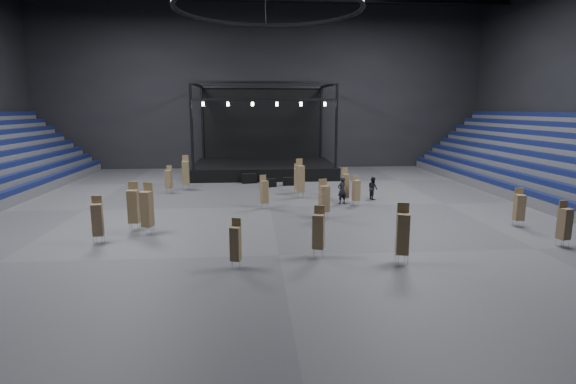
{
  "coord_description": "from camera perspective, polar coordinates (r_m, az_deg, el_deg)",
  "views": [
    {
      "loc": [
        -1.17,
        -30.41,
        6.73
      ],
      "look_at": [
        1.09,
        -2.0,
        1.4
      ],
      "focal_mm": 28.0,
      "sensor_mm": 36.0,
      "label": 1
    }
  ],
  "objects": [
    {
      "name": "floor",
      "position": [
        31.17,
        -2.29,
        -1.89
      ],
      "size": [
        50.0,
        50.0,
        0.0
      ],
      "primitive_type": "plane",
      "color": "#434345",
      "rests_on": "ground"
    },
    {
      "name": "wall_back",
      "position": [
        51.47,
        -3.33,
        13.1
      ],
      "size": [
        50.0,
        0.2,
        18.0
      ],
      "primitive_type": "cube",
      "color": "black",
      "rests_on": "ground"
    },
    {
      "name": "stage",
      "position": [
        46.96,
        -3.1,
        4.12
      ],
      "size": [
        14.0,
        10.0,
        9.2
      ],
      "color": "black",
      "rests_on": "floor"
    },
    {
      "name": "truss_ring",
      "position": [
        31.07,
        -2.48,
        22.23
      ],
      "size": [
        12.3,
        12.3,
        5.15
      ],
      "color": "black",
      "rests_on": "ceiling"
    },
    {
      "name": "flight_case_left",
      "position": [
        41.08,
        -4.97,
        1.75
      ],
      "size": [
        1.45,
        1.0,
        0.88
      ],
      "primitive_type": "cube",
      "rotation": [
        0.0,
        0.0,
        0.28
      ],
      "color": "black",
      "rests_on": "floor"
    },
    {
      "name": "flight_case_mid",
      "position": [
        38.96,
        -2.32,
        1.17
      ],
      "size": [
        1.18,
        0.81,
        0.72
      ],
      "primitive_type": "cube",
      "rotation": [
        0.0,
        0.0,
        0.28
      ],
      "color": "black",
      "rests_on": "floor"
    },
    {
      "name": "flight_case_right",
      "position": [
        39.75,
        0.13,
        1.37
      ],
      "size": [
        1.11,
        0.61,
        0.71
      ],
      "primitive_type": "cube",
      "rotation": [
        0.0,
        0.0,
        0.07
      ],
      "color": "black",
      "rests_on": "floor"
    },
    {
      "name": "chair_stack_0",
      "position": [
        38.28,
        -12.86,
        2.45
      ],
      "size": [
        0.55,
        0.55,
        2.9
      ],
      "rotation": [
        0.0,
        0.0,
        0.02
      ],
      "color": "silver",
      "rests_on": "floor"
    },
    {
      "name": "chair_stack_1",
      "position": [
        35.95,
        1.12,
        1.77
      ],
      "size": [
        0.47,
        0.47,
        2.38
      ],
      "rotation": [
        0.0,
        0.0,
        -0.08
      ],
      "color": "silver",
      "rests_on": "floor"
    },
    {
      "name": "chair_stack_2",
      "position": [
        25.27,
        -17.46,
        -1.96
      ],
      "size": [
        0.68,
        0.68,
        2.83
      ],
      "rotation": [
        0.0,
        0.0,
        -0.33
      ],
      "color": "silver",
      "rests_on": "floor"
    },
    {
      "name": "chair_stack_3",
      "position": [
        26.3,
        -19.05,
        -1.64
      ],
      "size": [
        0.55,
        0.55,
        2.75
      ],
      "rotation": [
        0.0,
        0.0,
        0.0
      ],
      "color": "silver",
      "rests_on": "floor"
    },
    {
      "name": "chair_stack_4",
      "position": [
        24.48,
        -23.05,
        -3.17
      ],
      "size": [
        0.57,
        0.57,
        2.42
      ],
      "rotation": [
        0.0,
        0.0,
        0.16
      ],
      "color": "silver",
      "rests_on": "floor"
    },
    {
      "name": "chair_stack_5",
      "position": [
        27.63,
        4.61,
        -0.77
      ],
      "size": [
        0.68,
        0.68,
        2.46
      ],
      "rotation": [
        0.0,
        0.0,
        0.3
      ],
      "color": "silver",
      "rests_on": "floor"
    },
    {
      "name": "chair_stack_6",
      "position": [
        32.43,
        7.27,
        0.86
      ],
      "size": [
        0.52,
        0.52,
        2.54
      ],
      "rotation": [
        0.0,
        0.0,
        0.12
      ],
      "color": "silver",
      "rests_on": "floor"
    },
    {
      "name": "chair_stack_7",
      "position": [
        28.86,
        27.3,
        -1.67
      ],
      "size": [
        0.55,
        0.55,
        2.25
      ],
      "rotation": [
        0.0,
        0.0,
        -0.11
      ],
      "color": "silver",
      "rests_on": "floor"
    },
    {
      "name": "chair_stack_8",
      "position": [
        31.67,
        8.65,
        0.27
      ],
      "size": [
        0.56,
        0.56,
        2.14
      ],
      "rotation": [
        0.0,
        0.0,
        0.32
      ],
      "color": "silver",
      "rests_on": "floor"
    },
    {
      "name": "chair_stack_9",
      "position": [
        25.8,
        31.68,
        -3.36
      ],
      "size": [
        0.57,
        0.57,
        2.31
      ],
      "rotation": [
        0.0,
        0.0,
        0.21
      ],
      "color": "silver",
      "rests_on": "floor"
    },
    {
      "name": "chair_stack_10",
      "position": [
        20.54,
        3.9,
        -4.91
      ],
      "size": [
        0.63,
        0.63,
        2.39
      ],
      "rotation": [
        0.0,
        0.0,
        -0.31
      ],
      "color": "silver",
      "rests_on": "floor"
    },
    {
      "name": "chair_stack_11",
      "position": [
        20.25,
        14.35,
        -5.03
      ],
      "size": [
        0.63,
        0.63,
        2.69
      ],
      "rotation": [
        0.0,
        0.0,
        -0.21
      ],
      "color": "silver",
      "rests_on": "floor"
    },
    {
      "name": "chair_stack_12",
      "position": [
        37.22,
        -14.91,
        1.63
      ],
      "size": [
        0.57,
        0.57,
        2.22
      ],
      "rotation": [
        0.0,
        0.0,
        -0.27
      ],
      "color": "silver",
      "rests_on": "floor"
    },
    {
      "name": "chair_stack_13",
      "position": [
        34.05,
        1.56,
        1.78
      ],
      "size": [
        0.66,
        0.66,
        2.98
      ],
      "rotation": [
        0.0,
        0.0,
        0.28
      ],
      "color": "silver",
      "rests_on": "floor"
    },
    {
      "name": "chair_stack_14",
      "position": [
        30.39,
        -3.05,
        0.09
      ],
      "size": [
        0.61,
        0.61,
        2.3
      ],
      "rotation": [
        0.0,
        0.0,
        0.38
      ],
      "color": "silver",
      "rests_on": "floor"
    },
    {
      "name": "chair_stack_15",
      "position": [
        19.27,
        -6.67,
        -6.43
      ],
      "size": [
        0.51,
        0.51,
        2.16
      ],
      "rotation": [
        0.0,
        0.0,
        -0.29
      ],
      "color": "silver",
      "rests_on": "floor"
    },
    {
      "name": "man_center",
      "position": [
        32.15,
        6.86,
        0.19
      ],
      "size": [
        0.83,
        0.71,
        1.93
      ],
      "primitive_type": "imported",
      "rotation": [
        0.0,
        0.0,
        3.56
      ],
      "color": "black",
      "rests_on": "floor"
    },
    {
      "name": "crew_member",
      "position": [
        34.15,
        10.73,
        0.49
      ],
      "size": [
        0.8,
        0.94,
        1.7
      ],
      "primitive_type": "imported",
      "rotation": [
        0.0,
        0.0,
        1.78
      ],
      "color": "black",
      "rests_on": "floor"
    }
  ]
}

